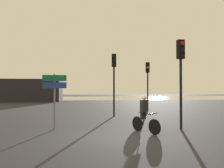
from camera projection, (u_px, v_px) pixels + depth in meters
ground_plane at (111, 137)px, 8.57m from camera, size 120.00×120.00×0.00m
water_strip at (95, 98)px, 43.11m from camera, size 80.00×16.00×0.01m
distant_building at (12, 90)px, 32.02m from camera, size 14.14×4.00×3.27m
traffic_light_near_right at (181, 67)px, 10.26m from camera, size 0.36×0.38×4.22m
traffic_light_center at (114, 73)px, 15.08m from camera, size 0.34×0.36×4.31m
traffic_light_far_right at (148, 77)px, 18.96m from camera, size 0.34×0.36×4.19m
direction_sign_post at (54, 91)px, 10.15m from camera, size 1.10×0.15×2.60m
cyclist at (145, 114)px, 9.48m from camera, size 0.89×1.50×1.62m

